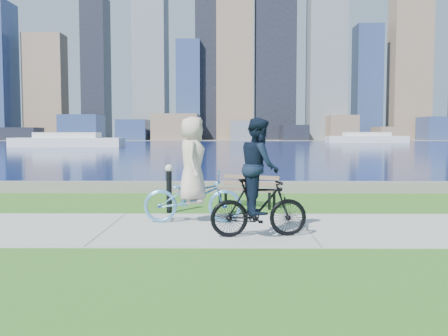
% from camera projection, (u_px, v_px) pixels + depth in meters
% --- Properties ---
extents(ground, '(320.00, 320.00, 0.00)m').
position_uv_depth(ground, '(306.00, 229.00, 10.08)').
color(ground, '#2A6219').
rests_on(ground, ground).
extents(concrete_path, '(80.00, 3.50, 0.02)m').
position_uv_depth(concrete_path, '(306.00, 228.00, 10.08)').
color(concrete_path, '#9E9E99').
rests_on(concrete_path, ground).
extents(seawall, '(90.00, 0.50, 0.35)m').
position_uv_depth(seawall, '(276.00, 187.00, 16.25)').
color(seawall, slate).
rests_on(seawall, ground).
extents(bay_water, '(320.00, 131.00, 0.01)m').
position_uv_depth(bay_water, '(237.00, 145.00, 81.90)').
color(bay_water, '#0D1C55').
rests_on(bay_water, ground).
extents(far_shore, '(320.00, 30.00, 0.12)m').
position_uv_depth(far_shore, '(233.00, 140.00, 139.75)').
color(far_shore, slate).
rests_on(far_shore, ground).
extents(city_skyline, '(174.51, 23.52, 76.00)m').
position_uv_depth(city_skyline, '(223.00, 55.00, 138.10)').
color(city_skyline, navy).
rests_on(city_skyline, ground).
extents(ferry_near, '(15.04, 4.30, 2.04)m').
position_uv_depth(ferry_near, '(68.00, 141.00, 68.64)').
color(ferry_near, silver).
rests_on(ferry_near, ground).
extents(ferry_far, '(15.82, 4.52, 2.15)m').
position_uv_depth(ferry_far, '(366.00, 138.00, 100.68)').
color(ferry_far, silver).
rests_on(ferry_far, ground).
extents(park_bench, '(1.66, 1.16, 0.82)m').
position_uv_depth(park_bench, '(248.00, 188.00, 13.06)').
color(park_bench, black).
rests_on(park_bench, ground).
extents(bollard_lamp, '(0.19, 0.19, 1.18)m').
position_uv_depth(bollard_lamp, '(169.00, 185.00, 12.04)').
color(bollard_lamp, black).
rests_on(bollard_lamp, ground).
extents(cyclist_woman, '(0.74, 2.10, 2.26)m').
position_uv_depth(cyclist_woman, '(193.00, 183.00, 10.62)').
color(cyclist_woman, '#589ED6').
rests_on(cyclist_woman, ground).
extents(cyclist_man, '(0.75, 1.83, 2.19)m').
position_uv_depth(cyclist_man, '(259.00, 187.00, 9.14)').
color(cyclist_man, black).
rests_on(cyclist_man, ground).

